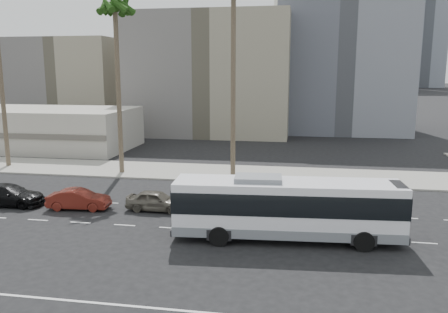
% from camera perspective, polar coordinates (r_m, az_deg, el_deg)
% --- Properties ---
extents(ground, '(700.00, 700.00, 0.00)m').
position_cam_1_polar(ground, '(27.77, 5.35, -9.65)').
color(ground, black).
rests_on(ground, ground).
extents(sidewalk_north, '(120.00, 7.00, 0.15)m').
position_cam_1_polar(sidewalk_north, '(42.61, 6.96, -2.33)').
color(sidewalk_north, gray).
rests_on(sidewalk_north, ground).
extents(commercial_low, '(22.00, 12.16, 5.00)m').
position_cam_1_polar(commercial_low, '(61.36, -21.70, 3.29)').
color(commercial_low, '#AEA99C').
rests_on(commercial_low, ground).
extents(midrise_beige_west, '(24.00, 18.00, 18.00)m').
position_cam_1_polar(midrise_beige_west, '(72.31, -1.38, 10.23)').
color(midrise_beige_west, slate).
rests_on(midrise_beige_west, ground).
extents(midrise_gray_center, '(20.00, 20.00, 26.00)m').
position_cam_1_polar(midrise_gray_center, '(78.29, 14.56, 12.87)').
color(midrise_gray_center, slate).
rests_on(midrise_gray_center, ground).
extents(midrise_beige_far, '(18.00, 16.00, 15.00)m').
position_cam_1_polar(midrise_beige_far, '(85.81, -18.21, 8.79)').
color(midrise_beige_far, slate).
rests_on(midrise_beige_far, ground).
extents(civic_tower, '(42.00, 42.00, 129.00)m').
position_cam_1_polar(civic_tower, '(277.54, 9.22, 16.66)').
color(civic_tower, silver).
rests_on(civic_tower, ground).
extents(highrise_right, '(26.00, 26.00, 70.00)m').
position_cam_1_polar(highrise_right, '(260.82, 19.93, 15.72)').
color(highrise_right, slate).
rests_on(highrise_right, ground).
extents(highrise_far, '(22.00, 22.00, 60.00)m').
position_cam_1_polar(highrise_far, '(294.69, 23.76, 13.84)').
color(highrise_far, slate).
rests_on(highrise_far, ground).
extents(city_bus, '(13.16, 3.80, 3.73)m').
position_cam_1_polar(city_bus, '(26.46, 7.92, -6.27)').
color(city_bus, white).
rests_on(city_bus, ground).
extents(car_a, '(1.79, 4.24, 1.43)m').
position_cam_1_polar(car_a, '(32.19, -8.52, -5.50)').
color(car_a, '#5A554A').
rests_on(car_a, ground).
extents(car_b, '(1.92, 4.47, 1.43)m').
position_cam_1_polar(car_b, '(33.75, -17.79, -5.14)').
color(car_b, maroon).
rests_on(car_b, ground).
extents(car_c, '(2.25, 5.31, 1.53)m').
position_cam_1_polar(car_c, '(36.60, -25.46, -4.39)').
color(car_c, black).
rests_on(car_c, ground).
extents(palm_mid, '(5.39, 5.39, 16.64)m').
position_cam_1_polar(palm_mid, '(43.62, -13.55, 17.47)').
color(palm_mid, brown).
rests_on(palm_mid, ground).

